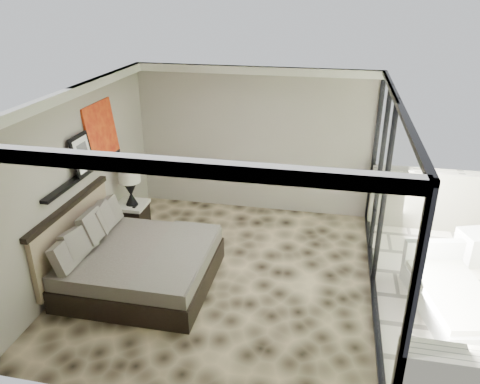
% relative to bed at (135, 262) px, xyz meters
% --- Properties ---
extents(floor, '(5.00, 5.00, 0.00)m').
position_rel_bed_xyz_m(floor, '(1.26, 0.42, -0.34)').
color(floor, black).
rests_on(floor, ground).
extents(ceiling, '(4.50, 5.00, 0.02)m').
position_rel_bed_xyz_m(ceiling, '(1.26, 0.42, 2.45)').
color(ceiling, silver).
rests_on(ceiling, back_wall).
extents(back_wall, '(4.50, 0.02, 2.80)m').
position_rel_bed_xyz_m(back_wall, '(1.26, 2.91, 1.06)').
color(back_wall, gray).
rests_on(back_wall, floor).
extents(left_wall, '(0.02, 5.00, 2.80)m').
position_rel_bed_xyz_m(left_wall, '(-0.98, 0.42, 1.06)').
color(left_wall, gray).
rests_on(left_wall, floor).
extents(glass_wall, '(0.08, 5.00, 2.80)m').
position_rel_bed_xyz_m(glass_wall, '(3.51, 0.42, 1.06)').
color(glass_wall, white).
rests_on(glass_wall, floor).
extents(picture_ledge, '(0.12, 2.20, 0.05)m').
position_rel_bed_xyz_m(picture_ledge, '(-0.92, 0.52, 1.16)').
color(picture_ledge, black).
rests_on(picture_ledge, left_wall).
extents(bed, '(2.12, 2.05, 1.17)m').
position_rel_bed_xyz_m(bed, '(0.00, 0.00, 0.00)').
color(bed, black).
rests_on(bed, floor).
extents(nightstand, '(0.69, 0.69, 0.53)m').
position_rel_bed_xyz_m(nightstand, '(-0.72, 1.56, -0.08)').
color(nightstand, black).
rests_on(nightstand, floor).
extents(table_lamp, '(0.38, 0.38, 0.70)m').
position_rel_bed_xyz_m(table_lamp, '(-0.69, 1.53, 0.62)').
color(table_lamp, black).
rests_on(table_lamp, nightstand).
extents(abstract_canvas, '(0.13, 0.90, 0.90)m').
position_rel_bed_xyz_m(abstract_canvas, '(-0.93, 1.19, 1.63)').
color(abstract_canvas, '#A7470E').
rests_on(abstract_canvas, picture_ledge).
extents(framed_print, '(0.11, 0.50, 0.60)m').
position_rel_bed_xyz_m(framed_print, '(-0.88, 0.45, 1.48)').
color(framed_print, black).
rests_on(framed_print, picture_ledge).
extents(ottoman, '(0.64, 0.64, 0.50)m').
position_rel_bed_xyz_m(ottoman, '(5.16, 1.70, -0.09)').
color(ottoman, silver).
rests_on(ottoman, terrace_slab).
extents(lounger, '(1.22, 1.88, 0.68)m').
position_rel_bed_xyz_m(lounger, '(4.51, 0.22, -0.13)').
color(lounger, white).
rests_on(lounger, terrace_slab).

